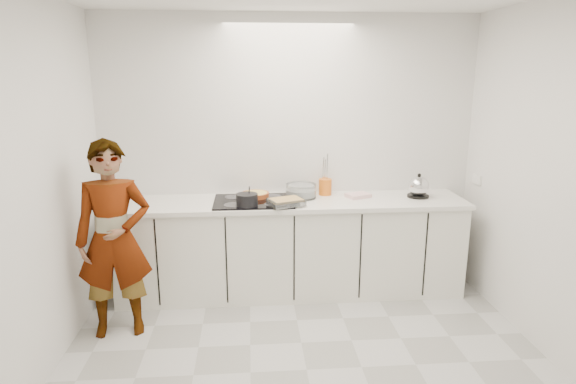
{
  "coord_description": "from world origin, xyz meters",
  "views": [
    {
      "loc": [
        -0.37,
        -3.0,
        2.07
      ],
      "look_at": [
        -0.05,
        1.05,
        1.05
      ],
      "focal_mm": 30.0,
      "sensor_mm": 36.0,
      "label": 1
    }
  ],
  "objects": [
    {
      "name": "cook",
      "position": [
        -1.45,
        0.65,
        0.79
      ],
      "size": [
        0.63,
        0.46,
        1.58
      ],
      "primitive_type": "imported",
      "rotation": [
        0.0,
        0.0,
        0.15
      ],
      "color": "white",
      "rests_on": "floor"
    },
    {
      "name": "countertop",
      "position": [
        0.0,
        1.28,
        0.89
      ],
      "size": [
        3.24,
        0.64,
        0.04
      ],
      "primitive_type": "cube",
      "color": "white",
      "rests_on": "base_cabinets"
    },
    {
      "name": "wall_right",
      "position": [
        1.8,
        0.02,
        1.3
      ],
      "size": [
        0.02,
        3.2,
        2.6
      ],
      "color": "white",
      "rests_on": "ground"
    },
    {
      "name": "baking_dish",
      "position": [
        -0.06,
        1.08,
        0.96
      ],
      "size": [
        0.35,
        0.31,
        0.06
      ],
      "color": "silver",
      "rests_on": "hob"
    },
    {
      "name": "utensil_crock",
      "position": [
        0.34,
        1.47,
        0.99
      ],
      "size": [
        0.17,
        0.17,
        0.16
      ],
      "primitive_type": "cylinder",
      "rotation": [
        0.0,
        0.0,
        0.42
      ],
      "color": "orange",
      "rests_on": "countertop"
    },
    {
      "name": "tea_towel",
      "position": [
        0.64,
        1.35,
        0.93
      ],
      "size": [
        0.26,
        0.22,
        0.03
      ],
      "primitive_type": "cube",
      "rotation": [
        0.0,
        0.0,
        0.39
      ],
      "color": "white",
      "rests_on": "countertop"
    },
    {
      "name": "hob",
      "position": [
        -0.35,
        1.26,
        0.92
      ],
      "size": [
        0.72,
        0.54,
        0.01
      ],
      "primitive_type": "cube",
      "color": "black",
      "rests_on": "countertop"
    },
    {
      "name": "wall_front",
      "position": [
        0.0,
        -1.6,
        1.3
      ],
      "size": [
        3.6,
        0.0,
        2.6
      ],
      "primitive_type": "cube",
      "color": "white",
      "rests_on": "ground"
    },
    {
      "name": "floor",
      "position": [
        0.0,
        0.0,
        0.0
      ],
      "size": [
        3.6,
        3.2,
        0.0
      ],
      "primitive_type": "cube",
      "color": "silver",
      "rests_on": "ground"
    },
    {
      "name": "base_cabinets",
      "position": [
        0.0,
        1.28,
        0.43
      ],
      "size": [
        3.2,
        0.58,
        0.87
      ],
      "primitive_type": "cube",
      "color": "white",
      "rests_on": "floor"
    },
    {
      "name": "kettle",
      "position": [
        1.21,
        1.31,
        1.01
      ],
      "size": [
        0.24,
        0.24,
        0.23
      ],
      "color": "black",
      "rests_on": "countertop"
    },
    {
      "name": "wall_back",
      "position": [
        0.0,
        1.6,
        1.3
      ],
      "size": [
        3.6,
        0.0,
        2.6
      ],
      "primitive_type": "cube",
      "color": "white",
      "rests_on": "ground"
    },
    {
      "name": "tart_dish",
      "position": [
        -0.33,
        1.39,
        0.95
      ],
      "size": [
        0.34,
        0.34,
        0.04
      ],
      "color": "#9F451E",
      "rests_on": "hob"
    },
    {
      "name": "wall_left",
      "position": [
        -1.8,
        0.0,
        1.3
      ],
      "size": [
        0.0,
        3.2,
        2.6
      ],
      "primitive_type": "cube",
      "color": "white",
      "rests_on": "ground"
    },
    {
      "name": "mixing_bowl",
      "position": [
        0.1,
        1.38,
        0.97
      ],
      "size": [
        0.34,
        0.34,
        0.13
      ],
      "color": "silver",
      "rests_on": "countertop"
    },
    {
      "name": "saucepan",
      "position": [
        -0.41,
        1.09,
        0.98
      ],
      "size": [
        0.22,
        0.22,
        0.18
      ],
      "color": "black",
      "rests_on": "hob"
    }
  ]
}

